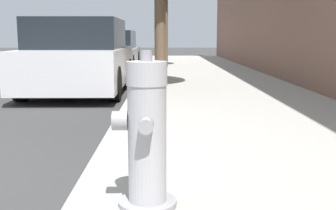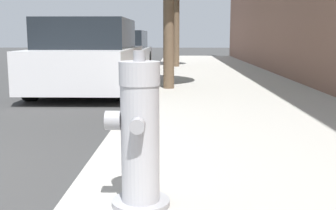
% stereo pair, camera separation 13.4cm
% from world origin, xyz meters
% --- Properties ---
extents(sidewalk_slab, '(3.49, 40.00, 0.12)m').
position_xyz_m(sidewalk_slab, '(3.77, 0.00, 0.06)').
color(sidewalk_slab, '#A8A59E').
rests_on(sidewalk_slab, ground_plane).
extents(fire_hydrant, '(0.39, 0.39, 0.97)m').
position_xyz_m(fire_hydrant, '(2.55, -0.34, 0.56)').
color(fire_hydrant, '#97979C').
rests_on(fire_hydrant, sidewalk_slab).
extents(parked_car_near, '(1.89, 4.08, 1.52)m').
position_xyz_m(parked_car_near, '(0.93, 5.93, 0.72)').
color(parked_car_near, silver).
rests_on(parked_car_near, ground_plane).
extents(parked_car_mid, '(1.80, 4.34, 1.34)m').
position_xyz_m(parked_car_mid, '(0.86, 11.24, 0.65)').
color(parked_car_mid, '#B7B7BC').
rests_on(parked_car_mid, ground_plane).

